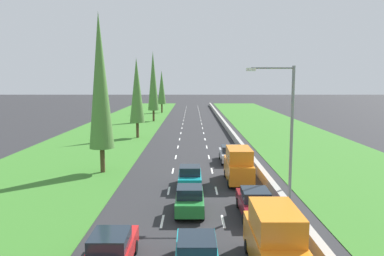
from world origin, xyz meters
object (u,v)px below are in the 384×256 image
at_px(teal_sedan_centre_lane, 196,255).
at_px(poplar_tree_fourth, 152,81).
at_px(maroon_sedan_right_lane, 254,203).
at_px(orange_van_right_lane, 273,239).
at_px(green_hatchback_centre_lane, 189,200).
at_px(poplar_tree_second, 99,81).
at_px(orange_van_right_lane_fourth, 238,165).
at_px(silver_sedan_right_lane, 229,154).
at_px(street_light_mast, 286,123).
at_px(red_sedan_left_lane, 110,251).
at_px(teal_hatchback_centre_lane, 189,177).
at_px(poplar_tree_third, 136,91).
at_px(poplar_tree_fifth, 161,87).

distance_m(teal_sedan_centre_lane, poplar_tree_fourth, 59.33).
relative_size(maroon_sedan_right_lane, poplar_tree_fourth, 0.33).
height_order(orange_van_right_lane, green_hatchback_centre_lane, orange_van_right_lane).
bearing_deg(poplar_tree_second, green_hatchback_centre_lane, -52.59).
bearing_deg(orange_van_right_lane, maroon_sedan_right_lane, 87.49).
xyz_separation_m(orange_van_right_lane_fourth, silver_sedan_right_lane, (0.03, 7.54, -0.59)).
relative_size(teal_sedan_centre_lane, street_light_mast, 0.50).
bearing_deg(red_sedan_left_lane, green_hatchback_centre_lane, 63.85).
height_order(red_sedan_left_lane, green_hatchback_centre_lane, green_hatchback_centre_lane).
height_order(silver_sedan_right_lane, poplar_tree_fourth, poplar_tree_fourth).
height_order(teal_hatchback_centre_lane, poplar_tree_third, poplar_tree_third).
distance_m(orange_van_right_lane_fourth, green_hatchback_centre_lane, 7.82).
distance_m(orange_van_right_lane_fourth, street_light_mast, 6.24).
height_order(orange_van_right_lane_fourth, poplar_tree_third, poplar_tree_third).
xyz_separation_m(poplar_tree_fifth, street_light_mast, (13.80, -68.00, -1.03)).
height_order(maroon_sedan_right_lane, street_light_mast, street_light_mast).
xyz_separation_m(maroon_sedan_right_lane, poplar_tree_fifth, (-11.25, 71.09, 5.45)).
bearing_deg(silver_sedan_right_lane, poplar_tree_fifth, 101.26).
distance_m(red_sedan_left_lane, street_light_mast, 14.27).
bearing_deg(poplar_tree_fourth, red_sedan_left_lane, -85.96).
height_order(teal_sedan_centre_lane, street_light_mast, street_light_mast).
distance_m(orange_van_right_lane, orange_van_right_lane_fourth, 13.71).
height_order(maroon_sedan_right_lane, teal_sedan_centre_lane, same).
bearing_deg(red_sedan_left_lane, street_light_mast, 43.95).
xyz_separation_m(teal_sedan_centre_lane, poplar_tree_third, (-7.85, 37.10, 5.82)).
bearing_deg(poplar_tree_third, poplar_tree_fourth, 89.78).
relative_size(green_hatchback_centre_lane, poplar_tree_third, 0.35).
relative_size(maroon_sedan_right_lane, green_hatchback_centre_lane, 1.15).
relative_size(red_sedan_left_lane, poplar_tree_fifth, 0.43).
height_order(maroon_sedan_right_lane, poplar_tree_fifth, poplar_tree_fifth).
height_order(orange_van_right_lane, street_light_mast, street_light_mast).
bearing_deg(teal_hatchback_centre_lane, orange_van_right_lane_fourth, 20.21).
xyz_separation_m(orange_van_right_lane, poplar_tree_second, (-11.31, 16.97, 6.55)).
xyz_separation_m(teal_hatchback_centre_lane, poplar_tree_fifth, (-7.35, 65.24, 5.43)).
bearing_deg(orange_van_right_lane_fourth, orange_van_right_lane, -90.86).
height_order(maroon_sedan_right_lane, green_hatchback_centre_lane, green_hatchback_centre_lane).
relative_size(silver_sedan_right_lane, poplar_tree_fifth, 0.43).
distance_m(green_hatchback_centre_lane, silver_sedan_right_lane, 14.84).
bearing_deg(street_light_mast, poplar_tree_fifth, 101.47).
height_order(orange_van_right_lane, silver_sedan_right_lane, orange_van_right_lane).
bearing_deg(street_light_mast, teal_sedan_centre_lane, -121.87).
xyz_separation_m(poplar_tree_second, poplar_tree_fourth, (0.26, 41.15, -0.08)).
bearing_deg(teal_sedan_centre_lane, poplar_tree_fourth, 97.58).
distance_m(orange_van_right_lane_fourth, silver_sedan_right_lane, 7.56).
distance_m(teal_hatchback_centre_lane, poplar_tree_third, 26.30).
xyz_separation_m(orange_van_right_lane, maroon_sedan_right_lane, (0.28, 6.45, -0.59)).
bearing_deg(poplar_tree_fifth, maroon_sedan_right_lane, -81.00).
xyz_separation_m(orange_van_right_lane, poplar_tree_fourth, (-11.05, 58.12, 6.47)).
height_order(poplar_tree_fourth, poplar_tree_fifth, poplar_tree_fourth).
relative_size(red_sedan_left_lane, teal_sedan_centre_lane, 1.00).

